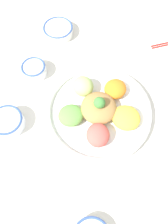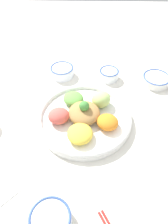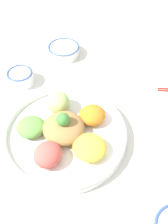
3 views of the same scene
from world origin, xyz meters
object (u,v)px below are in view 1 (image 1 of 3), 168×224
(salad_platter, at_px, (98,110))
(rice_bowl_plain, at_px, (7,122))
(sauce_bowl_far, at_px, (34,69))
(sauce_bowl_red, at_px, (58,30))

(salad_platter, distance_m, rice_bowl_plain, 0.30)
(rice_bowl_plain, bearing_deg, salad_platter, -68.83)
(sauce_bowl_far, bearing_deg, rice_bowl_plain, 175.39)
(sauce_bowl_red, relative_size, sauce_bowl_far, 1.36)
(sauce_bowl_red, bearing_deg, rice_bowl_plain, 173.56)
(salad_platter, bearing_deg, sauce_bowl_far, 67.77)
(salad_platter, distance_m, sauce_bowl_red, 0.39)
(salad_platter, relative_size, rice_bowl_plain, 3.34)
(rice_bowl_plain, xyz_separation_m, sauce_bowl_far, (0.21, -0.02, -0.00))
(salad_platter, bearing_deg, sauce_bowl_red, 36.27)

